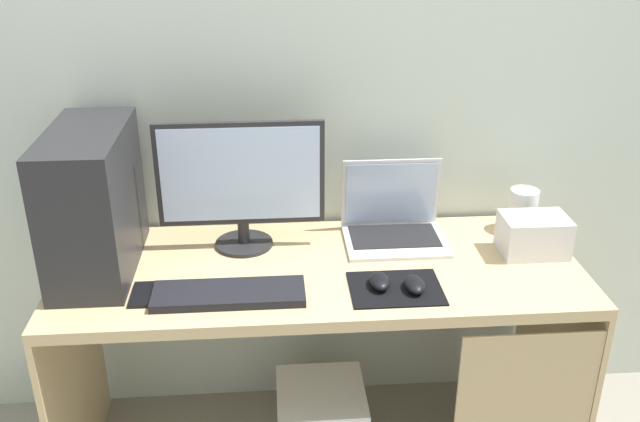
% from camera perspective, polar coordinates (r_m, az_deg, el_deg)
% --- Properties ---
extents(wall_back, '(4.00, 0.05, 2.60)m').
position_cam_1_polar(wall_back, '(2.23, -0.64, 13.14)').
color(wall_back, beige).
rests_on(wall_back, ground_plane).
extents(desk, '(1.56, 0.61, 0.72)m').
position_cam_1_polar(desk, '(2.17, 0.54, -7.76)').
color(desk, tan).
rests_on(desk, ground_plane).
extents(pc_tower, '(0.21, 0.47, 0.42)m').
position_cam_1_polar(pc_tower, '(2.11, -18.05, 0.75)').
color(pc_tower, '#232326').
rests_on(pc_tower, desk).
extents(monitor, '(0.51, 0.18, 0.41)m').
position_cam_1_polar(monitor, '(2.14, -6.47, 2.29)').
color(monitor, '#232326').
rests_on(monitor, desk).
extents(laptop, '(0.32, 0.25, 0.25)m').
position_cam_1_polar(laptop, '(2.26, 6.02, -1.02)').
color(laptop, silver).
rests_on(laptop, desk).
extents(speaker, '(0.09, 0.09, 0.14)m').
position_cam_1_polar(speaker, '(2.38, 16.21, 0.06)').
color(speaker, white).
rests_on(speaker, desk).
extents(projector, '(0.20, 0.14, 0.12)m').
position_cam_1_polar(projector, '(2.25, 17.03, -1.89)').
color(projector, silver).
rests_on(projector, desk).
extents(keyboard, '(0.42, 0.14, 0.02)m').
position_cam_1_polar(keyboard, '(1.96, -7.44, -6.73)').
color(keyboard, black).
rests_on(keyboard, desk).
extents(mousepad, '(0.26, 0.20, 0.00)m').
position_cam_1_polar(mousepad, '(1.99, 6.19, -6.30)').
color(mousepad, black).
rests_on(mousepad, desk).
extents(mouse_left, '(0.06, 0.10, 0.03)m').
position_cam_1_polar(mouse_left, '(1.99, 4.88, -5.73)').
color(mouse_left, black).
rests_on(mouse_left, mousepad).
extents(mouse_right, '(0.06, 0.10, 0.03)m').
position_cam_1_polar(mouse_right, '(1.98, 7.72, -5.96)').
color(mouse_right, black).
rests_on(mouse_right, mousepad).
extents(cell_phone, '(0.07, 0.13, 0.01)m').
position_cam_1_polar(cell_phone, '(2.01, -14.18, -6.62)').
color(cell_phone, black).
rests_on(cell_phone, desk).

